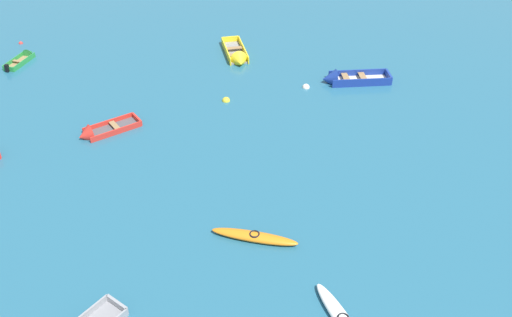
{
  "coord_description": "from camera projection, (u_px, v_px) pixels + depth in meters",
  "views": [
    {
      "loc": [
        -1.28,
        -1.26,
        16.43
      ],
      "look_at": [
        0.0,
        21.49,
        0.15
      ],
      "focal_mm": 38.9,
      "sensor_mm": 36.0,
      "label": 1
    }
  ],
  "objects": [
    {
      "name": "rowboat_green_cluster_outer",
      "position": [
        24.0,
        58.0,
        37.59
      ],
      "size": [
        1.65,
        2.94,
        0.79
      ],
      "color": "#99754C",
      "rests_on": "ground_plane"
    },
    {
      "name": "rowboat_deep_blue_midfield_left",
      "position": [
        343.0,
        79.0,
        34.87
      ],
      "size": [
        4.34,
        1.47,
        1.22
      ],
      "color": "beige",
      "rests_on": "ground_plane"
    },
    {
      "name": "rowboat_yellow_midfield_right",
      "position": [
        238.0,
        57.0,
        37.54
      ],
      "size": [
        1.85,
        4.34,
        1.17
      ],
      "color": "gray",
      "rests_on": "ground_plane"
    },
    {
      "name": "kayak_orange_far_right",
      "position": [
        254.0,
        237.0,
        23.35
      ],
      "size": [
        3.76,
        1.64,
        0.36
      ],
      "color": "orange",
      "rests_on": "ground_plane"
    },
    {
      "name": "rowboat_red_near_left",
      "position": [
        96.0,
        133.0,
        29.96
      ],
      "size": [
        3.48,
        2.74,
        1.09
      ],
      "color": "#4C4C51",
      "rests_on": "ground_plane"
    },
    {
      "name": "mooring_buoy_far_field",
      "position": [
        226.0,
        101.0,
        33.09
      ],
      "size": [
        0.48,
        0.48,
        0.48
      ],
      "primitive_type": "sphere",
      "color": "yellow",
      "rests_on": "ground_plane"
    },
    {
      "name": "mooring_buoy_midfield",
      "position": [
        306.0,
        88.0,
        34.45
      ],
      "size": [
        0.47,
        0.47,
        0.47
      ],
      "primitive_type": "sphere",
      "color": "silver",
      "rests_on": "ground_plane"
    },
    {
      "name": "mooring_buoy_central",
      "position": [
        21.0,
        44.0,
        39.86
      ],
      "size": [
        0.3,
        0.3,
        0.3
      ],
      "primitive_type": "sphere",
      "color": "red",
      "rests_on": "ground_plane"
    }
  ]
}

